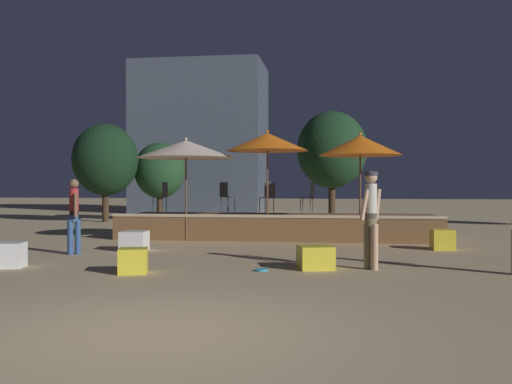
% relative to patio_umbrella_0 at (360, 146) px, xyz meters
% --- Properties ---
extents(ground_plane, '(120.00, 120.00, 0.00)m').
position_rel_patio_umbrella_0_xyz_m(ground_plane, '(-2.51, -9.99, -2.64)').
color(ground_plane, tan).
extents(wooden_deck, '(9.19, 2.86, 0.75)m').
position_rel_patio_umbrella_0_xyz_m(wooden_deck, '(-2.36, 1.09, -2.30)').
color(wooden_deck, brown).
rests_on(wooden_deck, ground).
extents(patio_umbrella_0, '(2.27, 2.27, 2.99)m').
position_rel_patio_umbrella_0_xyz_m(patio_umbrella_0, '(0.00, 0.00, 0.00)').
color(patio_umbrella_0, brown).
rests_on(patio_umbrella_0, ground).
extents(patio_umbrella_1, '(2.74, 2.74, 2.89)m').
position_rel_patio_umbrella_0_xyz_m(patio_umbrella_1, '(-4.80, -0.31, -0.07)').
color(patio_umbrella_1, brown).
rests_on(patio_umbrella_1, ground).
extents(patio_umbrella_2, '(2.28, 2.28, 3.09)m').
position_rel_patio_umbrella_0_xyz_m(patio_umbrella_2, '(-2.55, -0.03, 0.12)').
color(patio_umbrella_2, brown).
rests_on(patio_umbrella_2, ground).
extents(cube_seat_0, '(0.58, 0.58, 0.47)m').
position_rel_patio_umbrella_0_xyz_m(cube_seat_0, '(-6.74, -5.79, -2.40)').
color(cube_seat_0, white).
rests_on(cube_seat_0, ground).
extents(cube_seat_1, '(0.54, 0.54, 0.49)m').
position_rel_patio_umbrella_0_xyz_m(cube_seat_1, '(1.90, -1.54, -2.39)').
color(cube_seat_1, yellow).
rests_on(cube_seat_1, ground).
extents(cube_seat_2, '(0.62, 0.62, 0.46)m').
position_rel_patio_umbrella_0_xyz_m(cube_seat_2, '(-5.40, -2.77, -2.41)').
color(cube_seat_2, white).
rests_on(cube_seat_2, ground).
extents(cube_seat_3, '(0.61, 0.61, 0.44)m').
position_rel_patio_umbrella_0_xyz_m(cube_seat_3, '(-4.18, -6.13, -2.41)').
color(cube_seat_3, yellow).
rests_on(cube_seat_3, ground).
extents(cube_seat_4, '(0.76, 0.76, 0.43)m').
position_rel_patio_umbrella_0_xyz_m(cube_seat_4, '(-1.01, -5.14, -2.42)').
color(cube_seat_4, yellow).
rests_on(cube_seat_4, ground).
extents(person_1, '(0.34, 0.41, 1.70)m').
position_rel_patio_umbrella_0_xyz_m(person_1, '(-6.48, -3.69, -1.72)').
color(person_1, '#2D4C7F').
rests_on(person_1, ground).
extents(person_2, '(0.44, 0.44, 1.82)m').
position_rel_patio_umbrella_0_xyz_m(person_2, '(0.01, -5.07, -1.59)').
color(person_2, tan).
rests_on(person_2, ground).
extents(bistro_chair_0, '(0.48, 0.48, 0.90)m').
position_rel_patio_umbrella_0_xyz_m(bistro_chair_0, '(-4.03, 1.48, -1.34)').
color(bistro_chair_0, '#2D3338').
rests_on(bistro_chair_0, wooden_deck).
extents(bistro_chair_1, '(0.40, 0.40, 0.90)m').
position_rel_patio_umbrella_0_xyz_m(bistro_chair_1, '(-5.80, 0.68, -1.34)').
color(bistro_chair_1, '#2D3338').
rests_on(bistro_chair_1, wooden_deck).
extents(bistro_chair_2, '(0.43, 0.43, 0.90)m').
position_rel_patio_umbrella_0_xyz_m(bistro_chair_2, '(-1.44, 1.32, -1.34)').
color(bistro_chair_2, '#47474C').
rests_on(bistro_chair_2, wooden_deck).
extents(bistro_chair_3, '(0.48, 0.48, 0.90)m').
position_rel_patio_umbrella_0_xyz_m(bistro_chair_3, '(-2.63, 0.87, -1.34)').
color(bistro_chair_3, '#2D3338').
rests_on(bistro_chair_3, wooden_deck).
extents(frisbee_disc, '(0.24, 0.24, 0.03)m').
position_rel_patio_umbrella_0_xyz_m(frisbee_disc, '(-1.97, -5.54, -2.62)').
color(frisbee_disc, '#33B2D8').
rests_on(frisbee_disc, ground).
extents(background_tree_1, '(2.24, 2.24, 3.45)m').
position_rel_patio_umbrella_0_xyz_m(background_tree_1, '(-8.40, 8.51, -0.43)').
color(background_tree_1, '#3D2B1C').
rests_on(background_tree_1, ground).
extents(background_tree_2, '(2.76, 2.76, 4.16)m').
position_rel_patio_umbrella_0_xyz_m(background_tree_2, '(-10.37, 7.19, -0.00)').
color(background_tree_2, '#3D2B1C').
rests_on(background_tree_2, ground).
extents(background_tree_3, '(2.85, 2.85, 4.57)m').
position_rel_patio_umbrella_0_xyz_m(background_tree_3, '(-0.85, 7.64, 0.36)').
color(background_tree_3, '#3D2B1C').
rests_on(background_tree_3, ground).
extents(distant_building, '(7.24, 4.58, 8.46)m').
position_rel_patio_umbrella_0_xyz_m(distant_building, '(-8.42, 16.21, 1.59)').
color(distant_building, '#4C5666').
rests_on(distant_building, ground).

